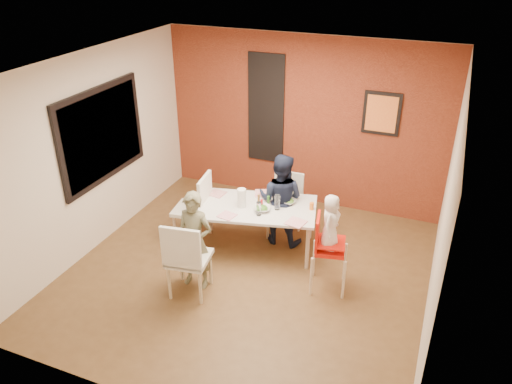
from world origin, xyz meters
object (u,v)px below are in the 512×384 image
at_px(chair_near, 186,256).
at_px(wine_bottle, 278,196).
at_px(chair_far, 286,201).
at_px(toddler, 331,222).
at_px(high_chair, 326,246).
at_px(chair_left, 197,205).
at_px(child_near, 195,241).
at_px(child_far, 281,199).
at_px(paper_towel_roll, 242,198).
at_px(dining_table, 256,210).

distance_m(chair_near, wine_bottle, 1.59).
relative_size(chair_far, wine_bottle, 3.55).
height_order(chair_near, toddler, toddler).
bearing_deg(high_chair, chair_left, 67.91).
bearing_deg(toddler, child_near, 112.26).
distance_m(child_near, toddler, 1.66).
distance_m(chair_left, high_chair, 2.01).
relative_size(chair_near, child_near, 0.80).
distance_m(chair_near, high_chair, 1.70).
relative_size(chair_near, child_far, 0.77).
height_order(child_near, child_far, child_far).
xyz_separation_m(chair_near, paper_towel_roll, (0.20, 1.21, 0.23)).
distance_m(dining_table, child_far, 0.40).
bearing_deg(toddler, dining_table, 69.58).
xyz_separation_m(dining_table, toddler, (1.14, -0.47, 0.33)).
xyz_separation_m(dining_table, chair_left, (-0.85, -0.11, -0.04)).
distance_m(child_near, wine_bottle, 1.36).
height_order(dining_table, child_far, child_far).
relative_size(chair_far, chair_left, 0.92).
bearing_deg(child_near, chair_left, 115.33).
bearing_deg(high_chair, toddler, -81.91).
bearing_deg(high_chair, child_near, 98.94).
relative_size(high_chair, child_near, 0.78).
height_order(child_near, toddler, toddler).
relative_size(dining_table, chair_far, 1.89).
height_order(chair_left, toddler, toddler).
height_order(child_far, toddler, child_far).
bearing_deg(chair_far, child_near, -111.68).
bearing_deg(toddler, chair_left, 81.64).
distance_m(dining_table, wine_bottle, 0.35).
bearing_deg(chair_far, wine_bottle, -88.61).
bearing_deg(child_near, high_chair, 19.02).
distance_m(high_chair, toddler, 0.34).
height_order(chair_left, high_chair, chair_left).
bearing_deg(child_far, child_near, 64.30).
distance_m(dining_table, child_near, 1.11).
bearing_deg(paper_towel_roll, chair_left, -178.02).
bearing_deg(chair_left, paper_towel_roll, 84.44).
distance_m(child_far, paper_towel_roll, 0.59).
bearing_deg(chair_near, dining_table, -114.74).
distance_m(chair_left, wine_bottle, 1.16).
bearing_deg(high_chair, wine_bottle, 42.41).
bearing_deg(paper_towel_roll, chair_far, 56.80).
height_order(chair_left, paper_towel_roll, chair_left).
relative_size(high_chair, toddler, 1.43).
relative_size(child_far, paper_towel_roll, 5.08).
height_order(chair_far, wine_bottle, chair_far).
distance_m(toddler, paper_towel_roll, 1.38).
height_order(chair_left, child_near, child_near).
relative_size(chair_left, child_near, 0.80).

